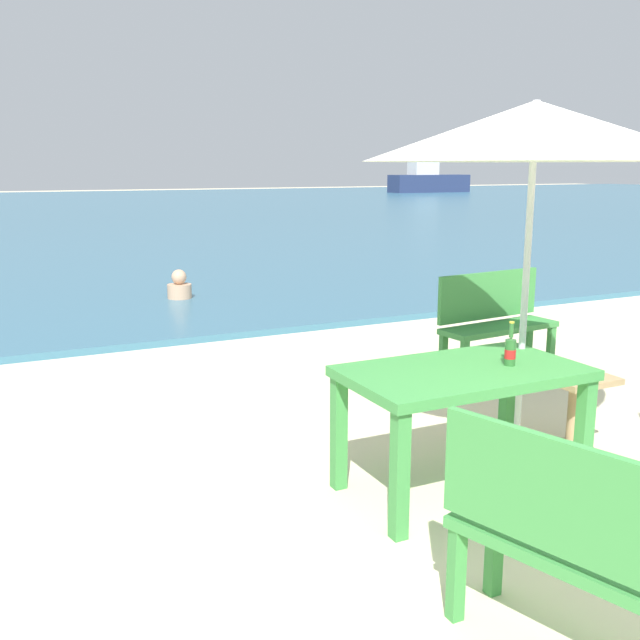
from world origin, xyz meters
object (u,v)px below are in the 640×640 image
bench_green_right (593,547)px  swimmer_person (179,287)px  side_table_wood (573,401)px  boat_tanker (428,181)px  picnic_table_green (463,386)px  bench_green_left (495,317)px  beer_bottle_amber (510,350)px  patio_umbrella (535,131)px

bench_green_right → swimmer_person: bench_green_right is taller
side_table_wood → boat_tanker: (26.68, 40.84, 0.52)m
picnic_table_green → bench_green_left: size_ratio=1.14×
bench_green_left → boat_tanker: size_ratio=0.20×
side_table_wood → beer_bottle_amber: bearing=-163.2°
bench_green_left → boat_tanker: 46.90m
beer_bottle_amber → bench_green_left: (1.53, 1.99, -0.31)m
bench_green_left → bench_green_right: size_ratio=0.98×
side_table_wood → boat_tanker: boat_tanker is taller
patio_umbrella → side_table_wood: size_ratio=4.26×
picnic_table_green → side_table_wood: (1.06, 0.16, -0.30)m
bench_green_left → bench_green_right: 4.20m
patio_umbrella → side_table_wood: patio_umbrella is taller
bench_green_right → patio_umbrella: bearing=55.9°
side_table_wood → swimmer_person: (-0.96, 6.49, -0.11)m
side_table_wood → swimmer_person: bearing=98.4°
boat_tanker → beer_bottle_amber: bearing=-123.8°
side_table_wood → boat_tanker: 48.78m
patio_umbrella → bench_green_right: 2.64m
beer_bottle_amber → bench_green_left: 2.53m
bench_green_left → beer_bottle_amber: bearing=-127.6°
patio_umbrella → bench_green_left: size_ratio=1.87×
picnic_table_green → boat_tanker: bearing=55.9°
bench_green_left → swimmer_person: (-1.71, 4.74, -0.30)m
picnic_table_green → patio_umbrella: bearing=18.8°
swimmer_person → picnic_table_green: bearing=-90.8°
beer_bottle_amber → side_table_wood: 0.96m
beer_bottle_amber → side_table_wood: size_ratio=0.49×
beer_bottle_amber → boat_tanker: bearing=56.2°
side_table_wood → bench_green_left: (0.75, 1.75, 0.19)m
side_table_wood → bench_green_right: bearing=-133.6°
patio_umbrella → swimmer_person: (-0.52, 6.44, -1.88)m
bench_green_left → side_table_wood: bearing=-113.2°
bench_green_right → boat_tanker: boat_tanker is taller
picnic_table_green → swimmer_person: 6.67m
side_table_wood → patio_umbrella: bearing=173.6°
patio_umbrella → bench_green_left: patio_umbrella is taller
picnic_table_green → swimmer_person: bearing=89.2°
picnic_table_green → beer_bottle_amber: beer_bottle_amber is taller
picnic_table_green → boat_tanker: (27.74, 41.00, 0.22)m
beer_bottle_amber → swimmer_person: 6.76m
patio_umbrella → swimmer_person: size_ratio=5.61×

